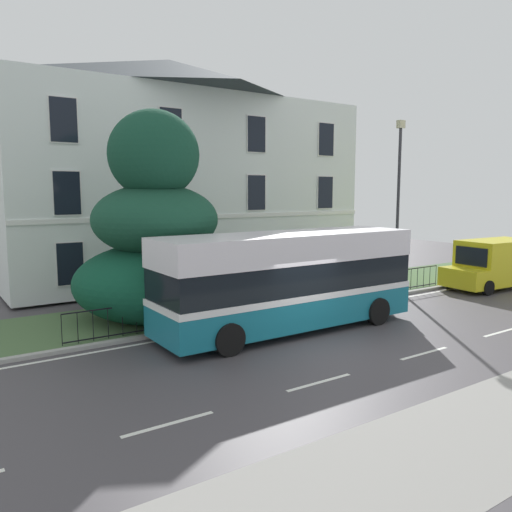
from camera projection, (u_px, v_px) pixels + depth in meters
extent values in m
cube|color=#434044|center=(330.00, 350.00, 15.02)|extent=(60.00, 56.00, 0.06)
cube|color=silver|center=(261.00, 323.00, 18.02)|extent=(54.00, 0.14, 0.01)
cube|color=silver|center=(169.00, 424.00, 10.21)|extent=(2.00, 0.12, 0.01)
cube|color=silver|center=(319.00, 382.00, 12.43)|extent=(2.00, 0.12, 0.01)
cube|color=silver|center=(424.00, 353.00, 14.65)|extent=(2.00, 0.12, 0.01)
cube|color=silver|center=(502.00, 332.00, 16.87)|extent=(2.00, 0.12, 0.01)
cube|color=#9E9E99|center=(253.00, 319.00, 18.40)|extent=(57.00, 0.24, 0.12)
cube|color=#49673E|center=(220.00, 306.00, 20.37)|extent=(57.00, 4.57, 0.12)
cube|color=gray|center=(511.00, 417.00, 10.50)|extent=(57.00, 3.00, 0.01)
cube|color=silver|center=(172.00, 189.00, 28.36)|extent=(18.42, 10.06, 9.34)
pyramid|color=#333A40|center=(169.00, 81.00, 27.62)|extent=(18.79, 10.26, 2.27)
cube|color=white|center=(217.00, 216.00, 24.37)|extent=(18.42, 0.06, 0.20)
cube|color=#2D333D|center=(217.00, 262.00, 24.65)|extent=(1.10, 0.06, 2.20)
cube|color=white|center=(70.00, 264.00, 20.75)|extent=(1.15, 0.04, 1.83)
cube|color=black|center=(70.00, 264.00, 20.73)|extent=(1.05, 0.03, 1.73)
cube|color=white|center=(174.00, 256.00, 23.31)|extent=(1.15, 0.04, 1.83)
cube|color=black|center=(174.00, 256.00, 23.29)|extent=(1.05, 0.03, 1.73)
cube|color=white|center=(256.00, 249.00, 25.87)|extent=(1.15, 0.04, 1.83)
cube|color=black|center=(257.00, 249.00, 25.85)|extent=(1.05, 0.03, 1.73)
cube|color=white|center=(324.00, 244.00, 28.43)|extent=(1.15, 0.04, 1.83)
cube|color=black|center=(324.00, 244.00, 28.41)|extent=(1.05, 0.03, 1.73)
cube|color=white|center=(67.00, 193.00, 20.38)|extent=(1.15, 0.04, 1.83)
cube|color=black|center=(67.00, 193.00, 20.37)|extent=(1.05, 0.03, 1.73)
cube|color=white|center=(172.00, 193.00, 22.94)|extent=(1.15, 0.04, 1.83)
cube|color=black|center=(172.00, 193.00, 22.92)|extent=(1.05, 0.03, 1.73)
cube|color=white|center=(256.00, 193.00, 25.50)|extent=(1.15, 0.04, 1.83)
cube|color=black|center=(257.00, 193.00, 25.48)|extent=(1.05, 0.03, 1.73)
cube|color=white|center=(325.00, 192.00, 28.06)|extent=(1.15, 0.04, 1.83)
cube|color=black|center=(325.00, 192.00, 28.04)|extent=(1.05, 0.03, 1.73)
cube|color=white|center=(63.00, 120.00, 20.01)|extent=(1.15, 0.04, 1.83)
cube|color=black|center=(64.00, 120.00, 20.00)|extent=(1.05, 0.03, 1.73)
cube|color=white|center=(171.00, 128.00, 22.57)|extent=(1.15, 0.04, 1.83)
cube|color=black|center=(171.00, 128.00, 22.56)|extent=(1.05, 0.03, 1.73)
cube|color=white|center=(256.00, 134.00, 25.13)|extent=(1.15, 0.04, 1.83)
cube|color=black|center=(257.00, 134.00, 25.12)|extent=(1.05, 0.03, 1.73)
cube|color=white|center=(326.00, 139.00, 27.69)|extent=(1.15, 0.04, 1.83)
cube|color=black|center=(326.00, 139.00, 27.67)|extent=(1.05, 0.03, 1.73)
cube|color=black|center=(295.00, 284.00, 19.68)|extent=(17.45, 0.04, 0.04)
cube|color=black|center=(295.00, 306.00, 19.79)|extent=(17.45, 0.04, 0.04)
cylinder|color=black|center=(62.00, 330.00, 14.90)|extent=(0.02, 0.02, 0.95)
cylinder|color=black|center=(78.00, 328.00, 15.15)|extent=(0.02, 0.02, 0.95)
cylinder|color=black|center=(93.00, 326.00, 15.41)|extent=(0.02, 0.02, 0.95)
cylinder|color=black|center=(108.00, 323.00, 15.66)|extent=(0.02, 0.02, 0.95)
cylinder|color=black|center=(123.00, 321.00, 15.92)|extent=(0.02, 0.02, 0.95)
cylinder|color=black|center=(137.00, 319.00, 16.17)|extent=(0.02, 0.02, 0.95)
cylinder|color=black|center=(150.00, 317.00, 16.43)|extent=(0.02, 0.02, 0.95)
cylinder|color=black|center=(163.00, 315.00, 16.68)|extent=(0.02, 0.02, 0.95)
cylinder|color=black|center=(176.00, 313.00, 16.94)|extent=(0.02, 0.02, 0.95)
cylinder|color=black|center=(188.00, 312.00, 17.19)|extent=(0.02, 0.02, 0.95)
cylinder|color=black|center=(200.00, 310.00, 17.45)|extent=(0.02, 0.02, 0.95)
cylinder|color=black|center=(212.00, 308.00, 17.70)|extent=(0.02, 0.02, 0.95)
cylinder|color=black|center=(223.00, 307.00, 17.96)|extent=(0.02, 0.02, 0.95)
cylinder|color=black|center=(234.00, 305.00, 18.21)|extent=(0.02, 0.02, 0.95)
cylinder|color=black|center=(245.00, 303.00, 18.47)|extent=(0.02, 0.02, 0.95)
cylinder|color=black|center=(256.00, 302.00, 18.72)|extent=(0.02, 0.02, 0.95)
cylinder|color=black|center=(266.00, 300.00, 18.98)|extent=(0.02, 0.02, 0.95)
cylinder|color=black|center=(276.00, 299.00, 19.23)|extent=(0.02, 0.02, 0.95)
cylinder|color=black|center=(285.00, 297.00, 19.49)|extent=(0.02, 0.02, 0.95)
cylinder|color=black|center=(295.00, 296.00, 19.74)|extent=(0.02, 0.02, 0.95)
cylinder|color=black|center=(304.00, 295.00, 20.00)|extent=(0.02, 0.02, 0.95)
cylinder|color=black|center=(313.00, 293.00, 20.25)|extent=(0.02, 0.02, 0.95)
cylinder|color=black|center=(321.00, 292.00, 20.51)|extent=(0.02, 0.02, 0.95)
cylinder|color=black|center=(330.00, 291.00, 20.76)|extent=(0.02, 0.02, 0.95)
cylinder|color=black|center=(338.00, 290.00, 21.02)|extent=(0.02, 0.02, 0.95)
cylinder|color=black|center=(346.00, 288.00, 21.27)|extent=(0.02, 0.02, 0.95)
cylinder|color=black|center=(354.00, 287.00, 21.53)|extent=(0.02, 0.02, 0.95)
cylinder|color=black|center=(362.00, 286.00, 21.78)|extent=(0.02, 0.02, 0.95)
cylinder|color=black|center=(369.00, 285.00, 22.04)|extent=(0.02, 0.02, 0.95)
cylinder|color=black|center=(377.00, 284.00, 22.29)|extent=(0.02, 0.02, 0.95)
cylinder|color=black|center=(384.00, 283.00, 22.55)|extent=(0.02, 0.02, 0.95)
cylinder|color=black|center=(391.00, 282.00, 22.80)|extent=(0.02, 0.02, 0.95)
cylinder|color=black|center=(398.00, 281.00, 23.06)|extent=(0.02, 0.02, 0.95)
cylinder|color=black|center=(404.00, 280.00, 23.31)|extent=(0.02, 0.02, 0.95)
cylinder|color=black|center=(411.00, 279.00, 23.57)|extent=(0.02, 0.02, 0.95)
cylinder|color=black|center=(417.00, 278.00, 23.82)|extent=(0.02, 0.02, 0.95)
cylinder|color=black|center=(424.00, 277.00, 24.08)|extent=(0.02, 0.02, 0.95)
cylinder|color=black|center=(430.00, 276.00, 24.33)|extent=(0.02, 0.02, 0.95)
cylinder|color=black|center=(436.00, 275.00, 24.59)|extent=(0.02, 0.02, 0.95)
cylinder|color=#423328|center=(158.00, 293.00, 18.18)|extent=(0.54, 0.54, 1.82)
ellipsoid|color=#0F452F|center=(157.00, 282.00, 18.32)|extent=(5.87, 5.87, 2.85)
ellipsoid|color=#184531|center=(155.00, 220.00, 17.94)|extent=(4.43, 4.43, 2.54)
ellipsoid|color=#15402E|center=(154.00, 154.00, 17.47)|extent=(3.13, 3.13, 3.06)
cube|color=#166D82|center=(288.00, 307.00, 17.02)|extent=(9.20, 2.52, 1.09)
cube|color=white|center=(288.00, 292.00, 16.96)|extent=(9.22, 2.54, 0.20)
cube|color=black|center=(288.00, 276.00, 16.89)|extent=(9.12, 2.48, 1.03)
cube|color=silver|center=(288.00, 247.00, 16.76)|extent=(9.20, 2.52, 0.91)
cube|color=black|center=(384.00, 266.00, 19.45)|extent=(0.06, 2.10, 0.94)
cube|color=black|center=(384.00, 241.00, 19.33)|extent=(0.06, 1.80, 0.58)
cylinder|color=silver|center=(367.00, 296.00, 20.28)|extent=(0.04, 0.20, 0.20)
cylinder|color=silver|center=(399.00, 303.00, 18.96)|extent=(0.04, 0.20, 0.20)
cylinder|color=black|center=(331.00, 299.00, 19.73)|extent=(0.96, 0.30, 0.96)
cylinder|color=black|center=(377.00, 311.00, 17.76)|extent=(0.96, 0.30, 0.96)
cylinder|color=black|center=(191.00, 321.00, 16.37)|extent=(0.96, 0.30, 0.96)
cylinder|color=black|center=(229.00, 339.00, 14.40)|extent=(0.96, 0.30, 0.96)
cube|color=yellow|center=(463.00, 278.00, 23.37)|extent=(1.13, 2.15, 0.88)
cube|color=yellow|center=(498.00, 261.00, 24.53)|extent=(4.09, 2.35, 2.10)
cube|color=black|center=(471.00, 256.00, 23.48)|extent=(0.17, 1.67, 0.85)
cylinder|color=black|center=(488.00, 288.00, 22.74)|extent=(0.69, 0.26, 0.68)
cylinder|color=black|center=(451.00, 281.00, 24.47)|extent=(0.69, 0.26, 0.68)
cylinder|color=black|center=(492.00, 276.00, 26.05)|extent=(0.69, 0.26, 0.68)
cylinder|color=#333338|center=(398.00, 208.00, 24.06)|extent=(0.14, 0.14, 7.44)
cube|color=beige|center=(401.00, 124.00, 23.57)|extent=(0.36, 0.24, 0.36)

